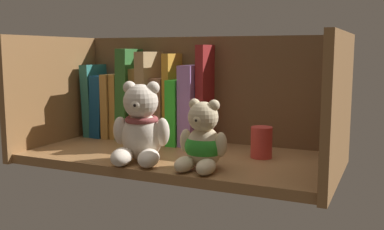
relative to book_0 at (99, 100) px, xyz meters
The scene contains 19 objects.
shelf_board 34.12cm from the book_0, 23.19° to the right, with size 65.17×30.86×2.00cm, color olive.
shelf_back_panel 30.15cm from the book_0, ahead, with size 67.57×1.20×27.79cm, color brown.
shelf_side_panel_left 13.51cm from the book_0, 105.34° to the right, with size 1.60×33.26×27.79cm, color olive.
shelf_side_panel_right 64.59cm from the book_0, 11.44° to the right, with size 1.60×33.26×27.79cm, color olive.
book_0 is the anchor object (origin of this frame).
book_1 3.34cm from the book_0, ahead, with size 3.19×12.37×15.98cm, color navy.
book_2 5.98cm from the book_0, ahead, with size 2.02×12.50×16.41cm, color #AD813F.
book_3 8.07cm from the book_0, ahead, with size 1.78×11.32×16.43cm, color #B38239.
book_4 10.78cm from the book_0, ahead, with size 2.97×11.73×22.86cm, color #2F6A2D.
book_5 13.92cm from the book_0, ahead, with size 3.24×9.25×17.91cm, color olive.
book_6 17.16cm from the book_0, ahead, with size 2.63×14.59×22.17cm, color tan.
book_7 20.24cm from the book_0, ahead, with size 3.15×10.88×15.73cm, color #99674B.
book_8 22.91cm from the book_0, ahead, with size 1.76×10.35×21.71cm, color gold.
book_9 25.33cm from the book_0, ahead, with size 2.64×14.89×15.60cm, color green.
book_10 28.53cm from the book_0, ahead, with size 3.41×13.67×19.03cm, color #996AAF.
book_11 31.55cm from the book_0, ahead, with size 1.98×9.30×23.75cm, color maroon.
teddy_bear_larger 34.43cm from the book_0, 40.11° to the right, with size 12.37×12.75×16.34cm.
teddy_bear_smaller 45.96cm from the book_0, 29.11° to the right, with size 9.75×10.17×13.39cm.
pillar_candle 48.73cm from the book_0, 10.23° to the right, with size 4.54×4.54×6.58cm, color #C63833.
Camera 1 is at (42.78, -86.25, 24.31)cm, focal length 42.04 mm.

